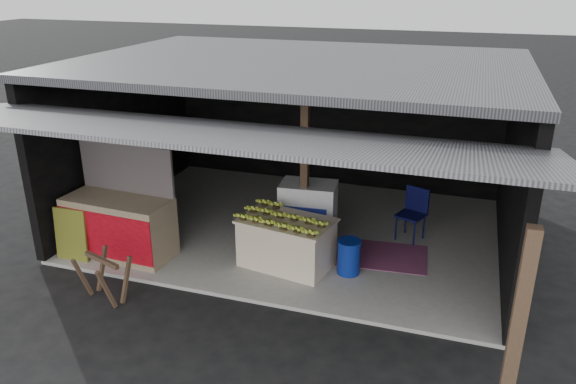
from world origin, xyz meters
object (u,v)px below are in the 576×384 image
(plastic_chair, at_px, (414,209))
(white_crate, at_px, (308,212))
(banana_table, at_px, (287,242))
(sawhorse, at_px, (104,274))
(water_barrel, at_px, (349,258))
(neighbor_stall, at_px, (120,224))

(plastic_chair, bearing_deg, white_crate, -138.66)
(banana_table, height_order, white_crate, white_crate)
(white_crate, xyz_separation_m, sawhorse, (-2.20, -2.63, -0.15))
(water_barrel, bearing_deg, plastic_chair, 63.45)
(white_crate, distance_m, plastic_chair, 1.80)
(banana_table, relative_size, sawhorse, 2.05)
(neighbor_stall, distance_m, water_barrel, 3.68)
(banana_table, distance_m, water_barrel, 0.98)
(white_crate, distance_m, neighbor_stall, 3.08)
(white_crate, bearing_deg, water_barrel, -50.46)
(white_crate, height_order, neighbor_stall, neighbor_stall)
(banana_table, bearing_deg, sawhorse, -132.32)
(white_crate, relative_size, sawhorse, 1.37)
(neighbor_stall, relative_size, water_barrel, 3.45)
(sawhorse, xyz_separation_m, water_barrel, (3.12, 1.72, -0.10))
(banana_table, bearing_deg, plastic_chair, 52.38)
(sawhorse, height_order, plastic_chair, plastic_chair)
(neighbor_stall, bearing_deg, sawhorse, -63.44)
(white_crate, distance_m, water_barrel, 1.31)
(white_crate, xyz_separation_m, neighbor_stall, (-2.73, -1.43, 0.02))
(sawhorse, relative_size, water_barrel, 1.46)
(banana_table, distance_m, white_crate, 0.98)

